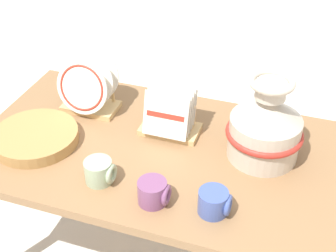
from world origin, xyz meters
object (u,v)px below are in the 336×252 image
(ceramic_vase, at_px, (266,125))
(dish_rack_square_plates, at_px, (170,116))
(mug_cobalt_glaze, at_px, (215,202))
(mug_plum_glaze, at_px, (154,192))
(dish_rack_round_plates, at_px, (88,91))
(wicker_charger_stack, at_px, (36,137))
(mug_sage_glaze, at_px, (100,172))

(ceramic_vase, bearing_deg, dish_rack_square_plates, 175.41)
(mug_cobalt_glaze, xyz_separation_m, mug_plum_glaze, (-0.19, -0.02, 0.00))
(dish_rack_round_plates, bearing_deg, mug_plum_glaze, -43.65)
(wicker_charger_stack, xyz_separation_m, mug_sage_glaze, (0.32, -0.12, 0.02))
(dish_rack_round_plates, height_order, mug_sage_glaze, dish_rack_round_plates)
(ceramic_vase, bearing_deg, mug_cobalt_glaze, -105.89)
(dish_rack_square_plates, height_order, wicker_charger_stack, dish_rack_square_plates)
(ceramic_vase, xyz_separation_m, mug_sage_glaze, (-0.49, -0.31, -0.09))
(wicker_charger_stack, height_order, mug_cobalt_glaze, mug_cobalt_glaze)
(mug_sage_glaze, distance_m, mug_plum_glaze, 0.21)
(mug_sage_glaze, xyz_separation_m, mug_cobalt_glaze, (0.40, -0.02, 0.00))
(wicker_charger_stack, height_order, mug_sage_glaze, mug_sage_glaze)
(dish_rack_round_plates, bearing_deg, ceramic_vase, -5.08)
(dish_rack_round_plates, xyz_separation_m, mug_sage_glaze, (0.23, -0.38, -0.05))
(dish_rack_round_plates, bearing_deg, mug_sage_glaze, -58.97)
(dish_rack_round_plates, distance_m, mug_cobalt_glaze, 0.74)
(dish_rack_square_plates, relative_size, wicker_charger_stack, 0.71)
(dish_rack_round_plates, bearing_deg, dish_rack_square_plates, -5.56)
(wicker_charger_stack, distance_m, mug_cobalt_glaze, 0.74)
(mug_sage_glaze, bearing_deg, dish_rack_square_plates, 68.55)
(dish_rack_round_plates, distance_m, dish_rack_square_plates, 0.37)
(mug_cobalt_glaze, bearing_deg, dish_rack_square_plates, 126.49)
(ceramic_vase, xyz_separation_m, dish_rack_square_plates, (-0.36, 0.03, -0.06))
(dish_rack_round_plates, distance_m, mug_plum_glaze, 0.60)
(dish_rack_round_plates, distance_m, mug_sage_glaze, 0.45)
(dish_rack_round_plates, relative_size, wicker_charger_stack, 0.75)
(ceramic_vase, relative_size, dish_rack_square_plates, 1.41)
(wicker_charger_stack, bearing_deg, mug_cobalt_glaze, -10.45)
(dish_rack_round_plates, xyz_separation_m, mug_cobalt_glaze, (0.63, -0.39, -0.05))
(ceramic_vase, height_order, mug_sage_glaze, ceramic_vase)
(dish_rack_round_plates, bearing_deg, mug_cobalt_glaze, -32.11)
(dish_rack_round_plates, height_order, mug_cobalt_glaze, dish_rack_round_plates)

